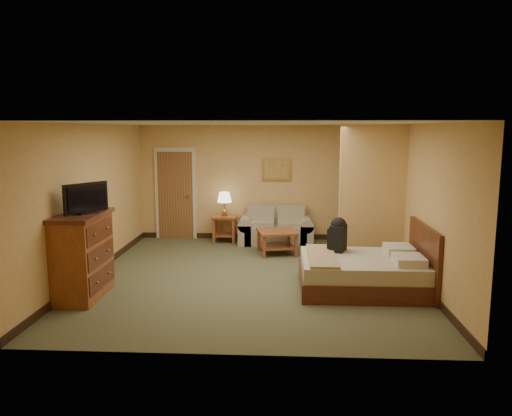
# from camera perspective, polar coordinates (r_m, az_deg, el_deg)

# --- Properties ---
(floor) EXTENTS (6.00, 6.00, 0.00)m
(floor) POSITION_cam_1_polar(r_m,az_deg,el_deg) (8.64, -0.41, -7.86)
(floor) COLOR #505335
(floor) RESTS_ON ground
(ceiling) EXTENTS (6.00, 6.00, 0.00)m
(ceiling) POSITION_cam_1_polar(r_m,az_deg,el_deg) (8.27, -0.43, 9.64)
(ceiling) COLOR white
(ceiling) RESTS_ON back_wall
(back_wall) EXTENTS (5.50, 0.02, 2.60)m
(back_wall) POSITION_cam_1_polar(r_m,az_deg,el_deg) (11.33, 0.52, 2.90)
(back_wall) COLOR tan
(back_wall) RESTS_ON floor
(left_wall) EXTENTS (0.02, 6.00, 2.60)m
(left_wall) POSITION_cam_1_polar(r_m,az_deg,el_deg) (8.96, -18.26, 0.80)
(left_wall) COLOR tan
(left_wall) RESTS_ON floor
(right_wall) EXTENTS (0.02, 6.00, 2.60)m
(right_wall) POSITION_cam_1_polar(r_m,az_deg,el_deg) (8.64, 18.11, 0.52)
(right_wall) COLOR tan
(right_wall) RESTS_ON floor
(partition) EXTENTS (1.20, 0.15, 2.60)m
(partition) POSITION_cam_1_polar(r_m,az_deg,el_deg) (9.40, 13.13, 1.39)
(partition) COLOR tan
(partition) RESTS_ON floor
(door) EXTENTS (0.94, 0.16, 2.10)m
(door) POSITION_cam_1_polar(r_m,az_deg,el_deg) (11.58, -9.17, 1.58)
(door) COLOR beige
(door) RESTS_ON floor
(baseboard) EXTENTS (5.50, 0.02, 0.12)m
(baseboard) POSITION_cam_1_polar(r_m,az_deg,el_deg) (11.52, 0.51, -3.25)
(baseboard) COLOR black
(baseboard) RESTS_ON floor
(loveseat) EXTENTS (1.63, 0.76, 0.82)m
(loveseat) POSITION_cam_1_polar(r_m,az_deg,el_deg) (11.06, 2.29, -2.68)
(loveseat) COLOR tan
(loveseat) RESTS_ON floor
(side_table) EXTENTS (0.54, 0.54, 0.59)m
(side_table) POSITION_cam_1_polar(r_m,az_deg,el_deg) (11.19, -3.60, -1.90)
(side_table) COLOR brown
(side_table) RESTS_ON floor
(table_lamp) EXTENTS (0.32, 0.32, 0.53)m
(table_lamp) POSITION_cam_1_polar(r_m,az_deg,el_deg) (11.09, -3.63, 1.17)
(table_lamp) COLOR #AB7F3F
(table_lamp) RESTS_ON side_table
(coffee_table) EXTENTS (0.89, 0.89, 0.48)m
(coffee_table) POSITION_cam_1_polar(r_m,az_deg,el_deg) (10.11, 2.40, -3.35)
(coffee_table) COLOR brown
(coffee_table) RESTS_ON floor
(wall_picture) EXTENTS (0.66, 0.04, 0.51)m
(wall_picture) POSITION_cam_1_polar(r_m,az_deg,el_deg) (11.27, 2.37, 4.39)
(wall_picture) COLOR #B78E3F
(wall_picture) RESTS_ON back_wall
(dresser) EXTENTS (0.63, 1.20, 1.28)m
(dresser) POSITION_cam_1_polar(r_m,az_deg,el_deg) (7.92, -19.21, -5.10)
(dresser) COLOR brown
(dresser) RESTS_ON floor
(tv) EXTENTS (0.44, 0.66, 0.45)m
(tv) POSITION_cam_1_polar(r_m,az_deg,el_deg) (7.73, -18.85, 0.97)
(tv) COLOR black
(tv) RESTS_ON dresser
(bed) EXTENTS (1.94, 1.62, 1.05)m
(bed) POSITION_cam_1_polar(r_m,az_deg,el_deg) (8.09, 12.41, -7.14)
(bed) COLOR #471E10
(bed) RESTS_ON floor
(backpack) EXTENTS (0.32, 0.38, 0.57)m
(backpack) POSITION_cam_1_polar(r_m,az_deg,el_deg) (8.31, 9.39, -2.88)
(backpack) COLOR black
(backpack) RESTS_ON bed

